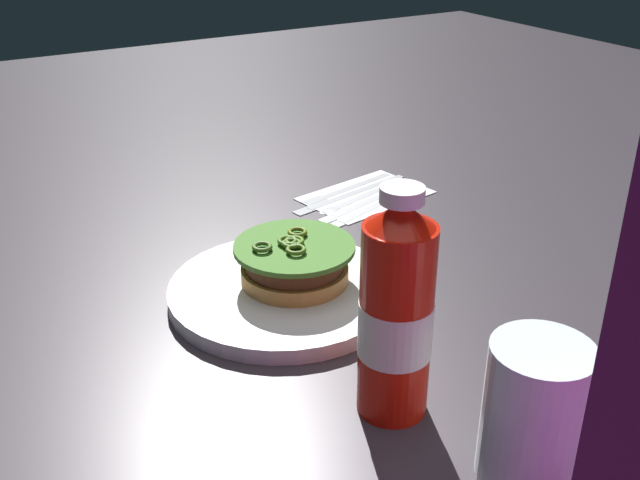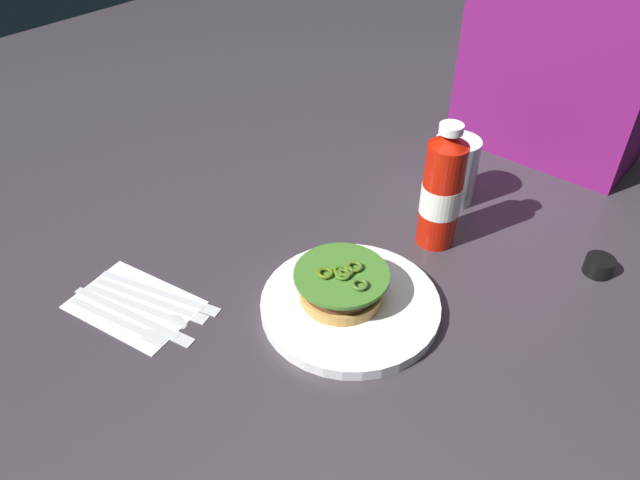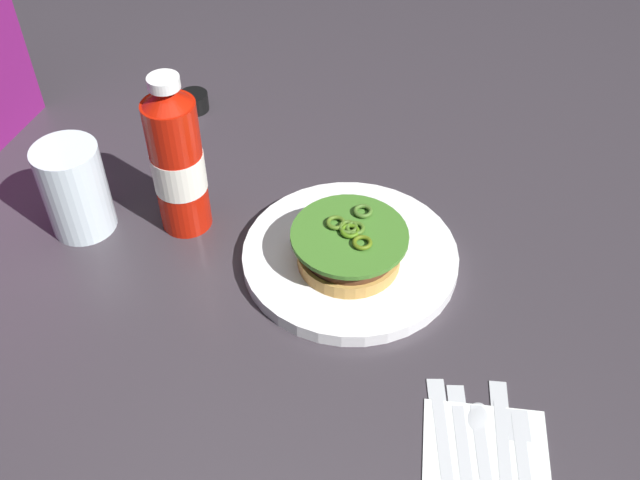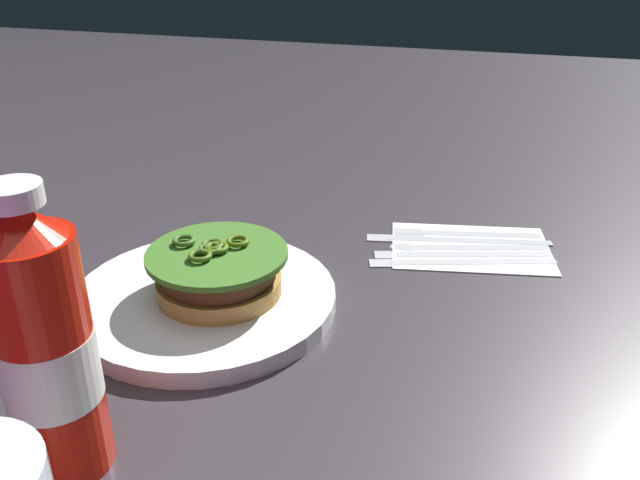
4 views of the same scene
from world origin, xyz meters
name	(u,v)px [view 4 (image 4 of 4)]	position (x,y,z in m)	size (l,w,h in m)	color
ground_plane	(154,341)	(0.00, 0.00, 0.00)	(3.00, 3.00, 0.00)	#342E34
dinner_plate	(205,299)	(-0.02, -0.07, 0.01)	(0.26, 0.26, 0.02)	white
burger_sandwich	(218,272)	(-0.04, -0.07, 0.04)	(0.14, 0.14, 0.05)	#C08C45
ketchup_bottle	(46,350)	(-0.01, 0.15, 0.10)	(0.07, 0.07, 0.22)	#BC1607
napkin	(471,247)	(-0.27, -0.27, 0.00)	(0.18, 0.12, 0.00)	white
fork_utensil	(453,231)	(-0.25, -0.30, 0.00)	(0.18, 0.05, 0.00)	silver
steak_knife	(447,237)	(-0.24, -0.28, 0.00)	(0.22, 0.06, 0.00)	silver
spoon_utensil	(446,245)	(-0.24, -0.26, 0.00)	(0.18, 0.06, 0.00)	silver
butter_knife	(450,252)	(-0.25, -0.25, 0.00)	(0.20, 0.07, 0.00)	silver
table_knife	(451,260)	(-0.25, -0.23, 0.00)	(0.21, 0.07, 0.00)	silver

